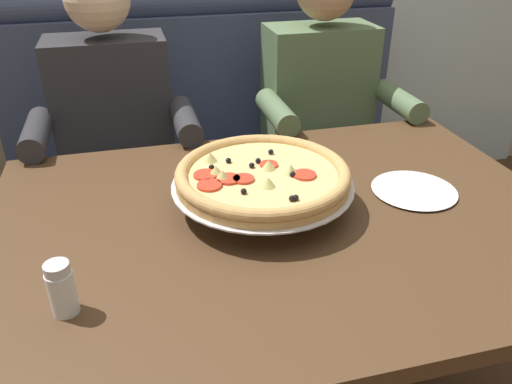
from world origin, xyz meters
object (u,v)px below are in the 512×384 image
Objects in this scene: shaker_parmesan at (62,292)px; plate_near_left at (414,188)px; diner_right at (327,116)px; patio_chair at (407,58)px; dining_table at (282,243)px; pizza at (262,176)px; diner_left at (116,136)px; booth_bench at (216,170)px.

plate_near_left is at bearing 16.23° from shaker_parmesan.
diner_right reaches higher than plate_near_left.
dining_table is at bearing -126.36° from patio_chair.
pizza is 0.41m from plate_near_left.
shaker_parmesan is at bearing -163.77° from plate_near_left.
diner_right reaches higher than pizza.
patio_chair is (1.11, 1.34, -0.19)m from diner_right.
dining_table is at bearing -175.44° from plate_near_left.
dining_table is 0.17m from pizza.
patio_chair is (1.98, 2.25, -0.27)m from shaker_parmesan.
dining_table is 1.09× the size of diner_left.
pizza is at bearing -127.83° from patio_chair.
diner_left is 2.32m from patio_chair.
pizza is (-0.04, -0.90, 0.43)m from booth_bench.
diner_left reaches higher than booth_bench.
booth_bench is at bearing 90.00° from dining_table.
patio_chair is at bearing 50.30° from diner_right.
patio_chair is at bearing 52.17° from pizza.
patio_chair is at bearing 53.64° from dining_table.
plate_near_left is at bearing -68.56° from booth_bench.
patio_chair is (1.50, 2.03, -0.14)m from dining_table.
booth_bench reaches higher than pizza.
patio_chair is (1.53, 1.97, -0.30)m from pizza.
pizza is at bearing -123.59° from diner_right.
diner_right is (0.39, -0.27, 0.31)m from booth_bench.
plate_near_left is (0.37, 0.03, 0.09)m from dining_table.
shaker_parmesan is at bearing -131.32° from patio_chair.
shaker_parmesan is (-0.10, -0.91, 0.08)m from diner_left.
diner_right is at bearing -129.70° from patio_chair.
dining_table is 6.32× the size of plate_near_left.
dining_table is 1.62× the size of patio_chair.
shaker_parmesan reaches higher than dining_table.
diner_right is 1.26m from shaker_parmesan.
pizza reaches higher than shaker_parmesan.
booth_bench is 7.81× the size of plate_near_left.
dining_table is at bearing -60.95° from diner_left.
diner_right is at bearing 0.00° from diner_left.
pizza is at bearing 175.77° from plate_near_left.
booth_bench is 2.00× the size of patio_chair.
shaker_parmesan is at bearing -112.23° from booth_bench.
plate_near_left is (0.75, -0.67, 0.05)m from diner_left.
diner_right is (0.77, 0.00, 0.00)m from diner_left.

